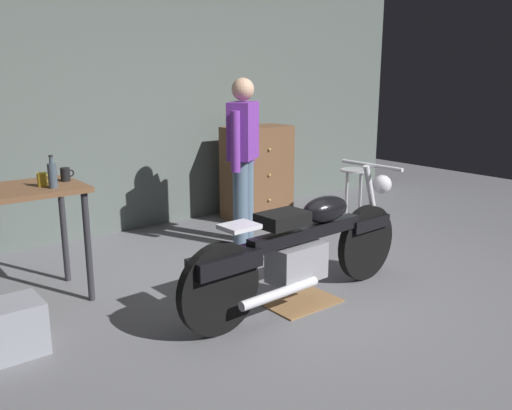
% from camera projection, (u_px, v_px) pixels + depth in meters
% --- Properties ---
extents(ground_plane, '(12.00, 12.00, 0.00)m').
position_uv_depth(ground_plane, '(315.00, 305.00, 4.15)').
color(ground_plane, slate).
extents(back_wall, '(8.00, 0.12, 3.10)m').
position_uv_depth(back_wall, '(137.00, 88.00, 5.91)').
color(back_wall, '#56605B').
rests_on(back_wall, ground_plane).
extents(motorcycle, '(2.19, 0.60, 1.00)m').
position_uv_depth(motorcycle, '(304.00, 246.00, 4.09)').
color(motorcycle, black).
rests_on(motorcycle, ground_plane).
extents(person_standing, '(0.48, 0.40, 1.67)m').
position_uv_depth(person_standing, '(243.00, 154.00, 5.41)').
color(person_standing, slate).
rests_on(person_standing, ground_plane).
extents(shop_stool, '(0.32, 0.32, 0.64)m').
position_uv_depth(shop_stool, '(354.00, 181.00, 6.26)').
color(shop_stool, '#B2B2B7').
rests_on(shop_stool, ground_plane).
extents(wooden_dresser, '(0.80, 0.47, 1.10)m').
position_uv_depth(wooden_dresser, '(257.00, 172.00, 6.53)').
color(wooden_dresser, brown).
rests_on(wooden_dresser, ground_plane).
extents(drip_tray, '(0.56, 0.40, 0.01)m').
position_uv_depth(drip_tray, '(301.00, 302.00, 4.19)').
color(drip_tray, olive).
rests_on(drip_tray, ground_plane).
extents(storage_bin, '(0.44, 0.32, 0.34)m').
position_uv_depth(storage_bin, '(6.00, 330.00, 3.38)').
color(storage_bin, gray).
rests_on(storage_bin, ground_plane).
extents(mug_yellow_tall, '(0.11, 0.07, 0.10)m').
position_uv_depth(mug_yellow_tall, '(42.00, 179.00, 4.02)').
color(mug_yellow_tall, yellow).
rests_on(mug_yellow_tall, workbench).
extents(mug_black_matte, '(0.11, 0.07, 0.11)m').
position_uv_depth(mug_black_matte, '(66.00, 174.00, 4.21)').
color(mug_black_matte, black).
rests_on(mug_black_matte, workbench).
extents(bottle, '(0.06, 0.06, 0.24)m').
position_uv_depth(bottle, '(52.00, 175.00, 3.96)').
color(bottle, '#3F4C59').
rests_on(bottle, workbench).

